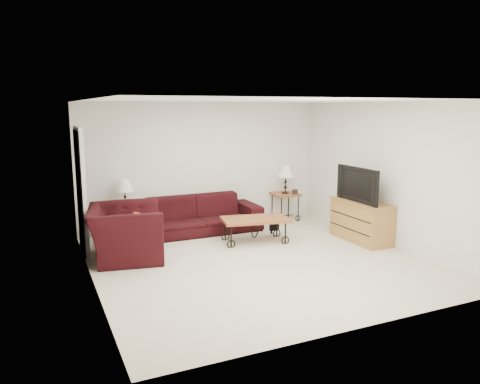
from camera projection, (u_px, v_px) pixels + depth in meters
name	position (u px, v px, depth m)	size (l,w,h in m)	color
ground	(258.00, 261.00, 7.35)	(5.00, 5.00, 0.00)	beige
wall_back	(203.00, 165.00, 9.37)	(5.00, 0.02, 2.50)	silver
wall_front	(365.00, 218.00, 4.89)	(5.00, 0.02, 2.50)	silver
wall_left	(90.00, 196.00, 6.11)	(0.02, 5.00, 2.50)	silver
wall_right	(386.00, 174.00, 8.14)	(0.02, 5.00, 2.50)	silver
ceiling	(259.00, 101.00, 6.90)	(5.00, 5.00, 0.00)	white
doorway	(80.00, 192.00, 7.65)	(0.08, 0.94, 2.04)	black
sofa	(198.00, 215.00, 8.98)	(2.40, 0.94, 0.70)	black
side_table_left	(126.00, 224.00, 8.61)	(0.51, 0.51, 0.55)	brown
side_table_right	(285.00, 207.00, 9.98)	(0.54, 0.54, 0.59)	brown
lamp_left	(125.00, 194.00, 8.51)	(0.31, 0.31, 0.55)	black
lamp_right	(286.00, 180.00, 9.87)	(0.34, 0.34, 0.59)	black
photo_frame_left	(119.00, 209.00, 8.35)	(0.11, 0.01, 0.09)	black
photo_frame_right	(295.00, 192.00, 9.84)	(0.12, 0.02, 0.10)	black
coffee_table	(255.00, 230.00, 8.36)	(1.18, 0.64, 0.44)	brown
armchair	(125.00, 232.00, 7.45)	(1.30, 1.14, 0.85)	black
throw_pillow	(135.00, 226.00, 7.44)	(0.38, 0.10, 0.38)	#C06318
tv_stand	(361.00, 221.00, 8.43)	(0.51, 1.22, 0.73)	#B16F41
television	(362.00, 184.00, 8.30)	(1.09, 0.14, 0.63)	black
backpack	(272.00, 224.00, 8.90)	(0.29, 0.22, 0.38)	black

